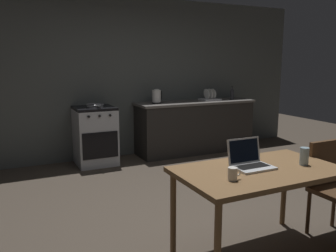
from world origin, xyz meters
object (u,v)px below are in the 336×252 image
Objects in this scene: electric_kettle at (157,97)px; drinking_glass at (304,156)px; bottle at (232,93)px; coffee_mug at (233,174)px; stove_oven at (95,136)px; chair at (332,183)px; laptop at (250,162)px; dish_rack at (210,98)px; dining_table at (259,178)px; frying_pan at (95,105)px.

drinking_glass is at bearing -92.06° from electric_kettle.
bottle is 4.08m from coffee_mug.
bottle is at bearing -1.07° from stove_oven.
chair is 2.74× the size of laptop.
dish_rack reaches higher than drinking_glass.
chair is at bearing -1.03° from dining_table.
bottle reaches higher than laptop.
bottle is (2.02, 3.17, 0.35)m from dining_table.
electric_kettle is at bearing 178.09° from bottle.
bottle reaches higher than stove_oven.
laptop is (-0.89, 0.08, 0.29)m from chair.
chair is at bearing -110.22° from bottle.
drinking_glass is at bearing -74.08° from stove_oven.
laptop is 3.22m from electric_kettle.
electric_kettle is 1.50m from bottle.
stove_oven is 1.04× the size of chair.
laptop is 3.17m from frying_pan.
electric_kettle reaches higher than coffee_mug.
electric_kettle is 1.05m from dish_rack.
frying_pan reaches higher than drinking_glass.
laptop is (-0.04, 0.07, 0.12)m from dining_table.
stove_oven is 2.05× the size of frying_pan.
electric_kettle is 0.98× the size of bottle.
dish_rack is (0.73, 3.24, 0.45)m from chair.
dish_rack is (-0.45, 0.05, -0.07)m from bottle.
frying_pan is (-1.37, 3.21, 0.43)m from chair.
laptop is 0.38m from coffee_mug.
dining_table is 0.44m from drinking_glass.
drinking_glass is at bearing -74.16° from frying_pan.
dining_table is 3.25m from frying_pan.
dish_rack is at bearing 0.00° from electric_kettle.
electric_kettle is (1.06, 0.00, 0.57)m from stove_oven.
dining_table is 5.65× the size of electric_kettle.
chair is 0.94m from laptop.
laptop reaches higher than coffee_mug.
dish_rack is at bearing 0.07° from stove_oven.
coffee_mug is at bearing -119.98° from dish_rack.
electric_kettle reaches higher than drinking_glass.
electric_kettle is at bearing 83.40° from chair.
drinking_glass is (0.77, 0.06, 0.02)m from coffee_mug.
chair is 1.25m from coffee_mug.
stove_oven is 3.52m from chair.
coffee_mug is at bearing -134.10° from laptop.
stove_oven is 2.68× the size of dish_rack.
dining_table is 3.60m from dish_rack.
drinking_glass is (-0.44, -0.06, 0.32)m from chair.
coffee_mug is at bearing -87.11° from stove_oven.
dining_table is at bearing -122.54° from bottle.
frying_pan is (-2.54, 0.02, -0.09)m from bottle.
coffee_mug is (-2.38, -3.31, -0.23)m from bottle.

